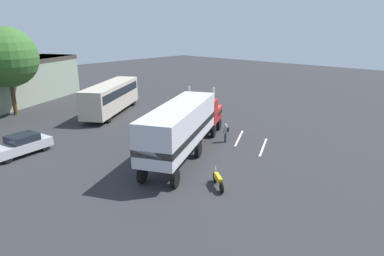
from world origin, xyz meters
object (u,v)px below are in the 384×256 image
object	(u,v)px
semi_truck	(185,123)
motorcycle	(218,180)
person_bystander	(226,132)
tree_right	(7,57)
parked_car	(21,145)
parked_bus	(111,95)

from	to	relation	value
semi_truck	motorcycle	xyz separation A→B (m)	(-2.66, -5.25, -2.04)
semi_truck	person_bystander	bearing A→B (deg)	-7.82
semi_truck	person_bystander	world-z (taller)	semi_truck
semi_truck	tree_right	bearing A→B (deg)	99.20
semi_truck	tree_right	distance (m)	23.05
person_bystander	tree_right	distance (m)	25.03
person_bystander	parked_car	world-z (taller)	person_bystander
parked_bus	semi_truck	bearing A→B (deg)	-104.68
person_bystander	parked_car	distance (m)	16.26
parked_car	semi_truck	bearing A→B (deg)	-48.54
motorcycle	parked_bus	bearing A→B (deg)	71.96
person_bystander	parked_bus	size ratio (longest dim) A/B	0.15
semi_truck	motorcycle	size ratio (longest dim) A/B	7.93
person_bystander	parked_bus	xyz separation A→B (m)	(-0.57, 15.48, 1.17)
parked_car	motorcycle	distance (m)	15.74
motorcycle	tree_right	world-z (taller)	tree_right
semi_truck	person_bystander	size ratio (longest dim) A/B	8.52
semi_truck	parked_car	xyz separation A→B (m)	(-8.33, 9.43, -1.72)
tree_right	motorcycle	bearing A→B (deg)	-87.98
parked_bus	motorcycle	bearing A→B (deg)	-108.04
parked_car	motorcycle	xyz separation A→B (m)	(5.67, -14.68, -0.33)
semi_truck	parked_bus	distance (m)	15.38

